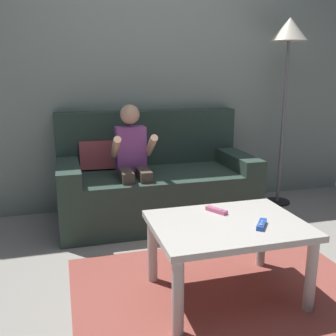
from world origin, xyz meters
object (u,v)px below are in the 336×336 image
at_px(coffee_table, 227,234).
at_px(game_remote_blue_near_edge, 262,224).
at_px(person_seated_on_couch, 133,160).
at_px(game_remote_pink_center, 217,210).
at_px(floor_lamp, 289,45).
at_px(couch, 154,183).

distance_m(coffee_table, game_remote_blue_near_edge, 0.20).
distance_m(person_seated_on_couch, game_remote_pink_center, 1.02).
bearing_deg(coffee_table, game_remote_pink_center, 90.05).
bearing_deg(game_remote_blue_near_edge, coffee_table, 144.51).
bearing_deg(person_seated_on_couch, game_remote_blue_near_edge, -69.22).
relative_size(game_remote_blue_near_edge, floor_lamp, 0.08).
height_order(coffee_table, game_remote_pink_center, game_remote_pink_center).
xyz_separation_m(game_remote_blue_near_edge, floor_lamp, (1.01, 1.46, 1.04)).
relative_size(game_remote_blue_near_edge, game_remote_pink_center, 0.96).
bearing_deg(game_remote_pink_center, person_seated_on_couch, 108.30).
bearing_deg(couch, coffee_table, -85.68).
bearing_deg(game_remote_pink_center, game_remote_blue_near_edge, -60.97).
xyz_separation_m(couch, game_remote_blue_near_edge, (0.25, -1.42, 0.15)).
bearing_deg(game_remote_pink_center, couch, 94.91).
bearing_deg(game_remote_blue_near_edge, game_remote_pink_center, 119.03).
relative_size(couch, floor_lamp, 0.95).
bearing_deg(couch, person_seated_on_couch, -139.12).
bearing_deg(floor_lamp, game_remote_blue_near_edge, -124.69).
xyz_separation_m(coffee_table, game_remote_pink_center, (-0.00, 0.16, 0.08)).
relative_size(person_seated_on_couch, coffee_table, 1.20).
distance_m(game_remote_blue_near_edge, game_remote_pink_center, 0.31).
relative_size(couch, person_seated_on_couch, 1.63).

